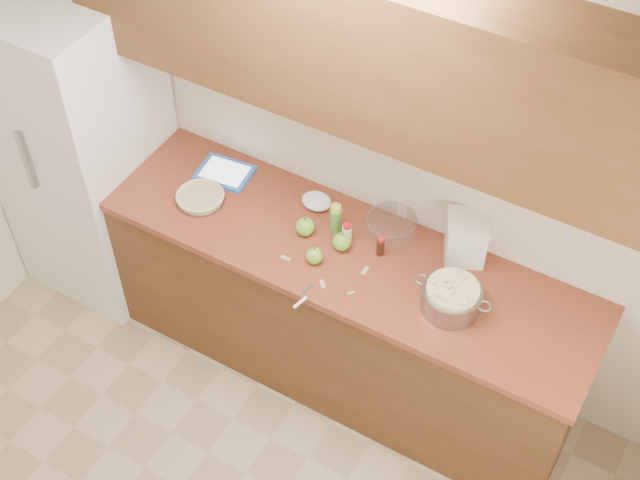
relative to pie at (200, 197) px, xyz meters
The scene contains 21 objects.
room_shell 1.60m from the pie, 64.33° to the right, with size 3.60×3.60×3.60m.
counter_run 0.83m from the pie, ahead, with size 2.64×0.68×0.92m.
upper_cabinets 1.24m from the pie, 18.02° to the left, with size 2.60×0.34×0.70m, color brown.
fridge 0.76m from the pie, behind, with size 0.70×0.70×1.80m, color silver.
pie is the anchor object (origin of this frame).
colander 1.33m from the pie, ahead, with size 0.36×0.26×0.13m.
flour_canister 1.30m from the pie, 13.97° to the left, with size 0.25×0.25×0.23m.
tablet 0.21m from the pie, 90.36° to the left, with size 0.29×0.23×0.02m.
paring_knife 0.81m from the pie, 21.60° to the right, with size 0.05×0.16×0.02m.
lemon_bottle 0.69m from the pie, 13.56° to the left, with size 0.06×0.06×0.16m.
cinnamon_shaker 0.76m from the pie, ahead, with size 0.05×0.05×0.11m.
vanilla_bottle 0.93m from the pie, ahead, with size 0.04×0.04×0.10m.
mixing_bowl 0.94m from the pie, 17.21° to the left, with size 0.24×0.24×0.09m.
paper_towel 0.57m from the pie, 26.16° to the left, with size 0.15×0.12×0.06m, color white.
apple_left 0.56m from the pie, ahead, with size 0.09×0.09×0.10m.
apple_center 0.75m from the pie, ahead, with size 0.09×0.09×0.10m.
apple_front 0.69m from the pie, ahead, with size 0.08×0.08×0.09m.
peel_a 0.91m from the pie, ahead, with size 0.05×0.02×0.00m, color #93B95A.
peel_b 0.57m from the pie, 11.76° to the right, with size 0.05×0.02×0.00m, color #93B95A.
peel_c 0.80m from the pie, 11.78° to the right, with size 0.05×0.02×0.00m, color #93B95A.
peel_d 0.93m from the pie, ahead, with size 0.03×0.01×0.00m, color #93B95A.
Camera 1 is at (1.37, -0.97, 3.99)m, focal length 50.00 mm.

